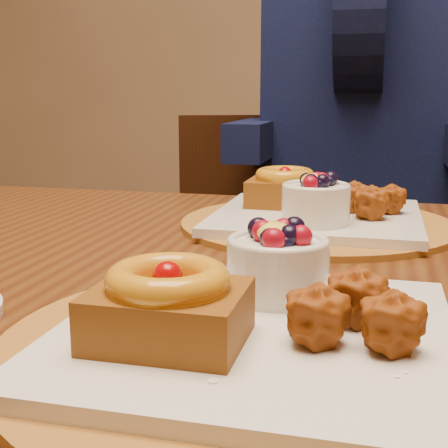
{
  "coord_description": "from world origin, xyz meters",
  "views": [
    {
      "loc": [
        0.18,
        -0.71,
        0.94
      ],
      "look_at": [
        0.06,
        -0.24,
        0.84
      ],
      "focal_mm": 50.0,
      "sensor_mm": 36.0,
      "label": 1
    }
  ],
  "objects_px": {
    "place_setting_far": "(315,211)",
    "diner": "(360,81)",
    "dining_table": "(294,337)",
    "chair_far": "(264,269)",
    "place_setting_near": "(253,320)"
  },
  "relations": [
    {
      "from": "place_setting_near",
      "to": "place_setting_far",
      "type": "height_order",
      "value": "place_setting_far"
    },
    {
      "from": "place_setting_near",
      "to": "chair_far",
      "type": "xyz_separation_m",
      "value": [
        -0.19,
        1.11,
        -0.29
      ]
    },
    {
      "from": "dining_table",
      "to": "place_setting_far",
      "type": "xyz_separation_m",
      "value": [
        -0.0,
        0.22,
        0.1
      ]
    },
    {
      "from": "place_setting_far",
      "to": "diner",
      "type": "relative_size",
      "value": 0.42
    },
    {
      "from": "dining_table",
      "to": "place_setting_far",
      "type": "distance_m",
      "value": 0.24
    },
    {
      "from": "diner",
      "to": "place_setting_far",
      "type": "bearing_deg",
      "value": -93.14
    },
    {
      "from": "dining_table",
      "to": "place_setting_near",
      "type": "bearing_deg",
      "value": -90.61
    },
    {
      "from": "diner",
      "to": "dining_table",
      "type": "bearing_deg",
      "value": -92.46
    },
    {
      "from": "place_setting_far",
      "to": "diner",
      "type": "bearing_deg",
      "value": 87.77
    },
    {
      "from": "dining_table",
      "to": "diner",
      "type": "relative_size",
      "value": 1.77
    },
    {
      "from": "dining_table",
      "to": "chair_far",
      "type": "relative_size",
      "value": 1.82
    },
    {
      "from": "dining_table",
      "to": "place_setting_far",
      "type": "bearing_deg",
      "value": 90.67
    },
    {
      "from": "dining_table",
      "to": "place_setting_far",
      "type": "height_order",
      "value": "place_setting_far"
    },
    {
      "from": "place_setting_near",
      "to": "place_setting_far",
      "type": "bearing_deg",
      "value": 90.03
    },
    {
      "from": "place_setting_near",
      "to": "diner",
      "type": "relative_size",
      "value": 0.42
    }
  ]
}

